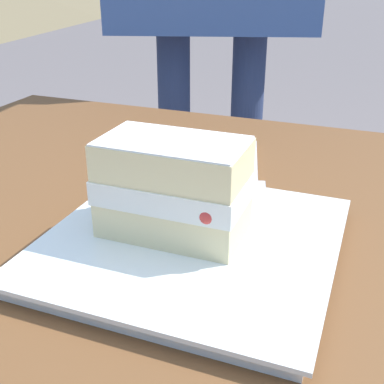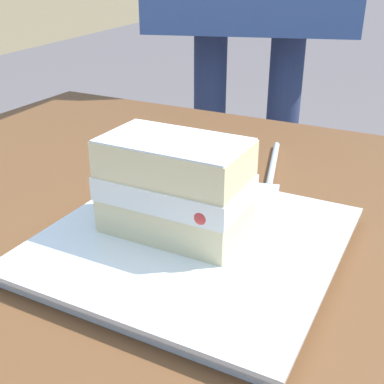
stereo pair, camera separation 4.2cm
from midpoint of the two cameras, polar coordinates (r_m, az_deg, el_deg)
name	(u,v)px [view 2 (the right image)]	position (r m, az deg, el deg)	size (l,w,h in m)	color
dessert_plate	(192,244)	(0.44, 2.72, -6.01)	(0.25, 0.25, 0.02)	white
cake_slice	(175,187)	(0.43, 0.82, 0.55)	(0.13, 0.08, 0.09)	beige
dessert_fork	(272,172)	(0.61, 11.06, 2.25)	(0.06, 0.17, 0.01)	silver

